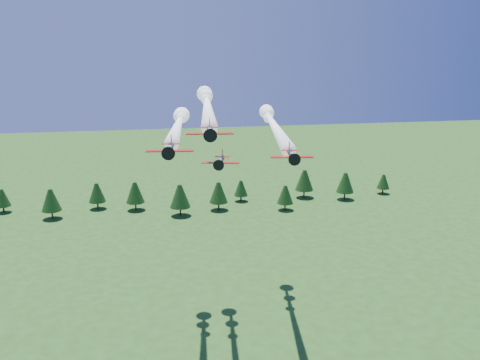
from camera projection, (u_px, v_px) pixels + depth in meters
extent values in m
cylinder|color=black|center=(210.00, 131.00, 76.98)|extent=(1.43, 5.06, 0.92)
cone|color=black|center=(210.00, 135.00, 74.17)|extent=(1.01, 0.92, 0.92)
cone|color=black|center=(210.00, 135.00, 73.64)|extent=(0.45, 0.46, 0.41)
cylinder|color=black|center=(210.00, 136.00, 73.49)|extent=(1.93, 0.24, 1.94)
cube|color=red|center=(210.00, 134.00, 76.70)|extent=(6.93, 1.95, 0.11)
cube|color=red|center=(209.00, 127.00, 80.13)|extent=(2.75, 1.06, 0.06)
cube|color=red|center=(209.00, 122.00, 80.03)|extent=(0.17, 0.88, 1.34)
ellipsoid|color=#86B7CF|center=(210.00, 130.00, 76.08)|extent=(0.78, 1.17, 0.58)
sphere|color=white|center=(207.00, 100.00, 117.01)|extent=(2.30, 2.30, 2.30)
sphere|color=white|center=(206.00, 97.00, 122.17)|extent=(3.00, 3.00, 3.00)
sphere|color=white|center=(206.00, 95.00, 127.32)|extent=(3.70, 3.70, 3.70)
cylinder|color=black|center=(170.00, 148.00, 86.38)|extent=(1.67, 5.67, 1.03)
cone|color=black|center=(169.00, 152.00, 83.24)|extent=(1.13, 1.04, 1.03)
cone|color=black|center=(168.00, 153.00, 82.64)|extent=(0.51, 0.51, 0.45)
cylinder|color=black|center=(168.00, 154.00, 82.47)|extent=(2.16, 0.29, 2.17)
cube|color=red|center=(170.00, 151.00, 86.07)|extent=(7.76, 2.27, 0.12)
cube|color=red|center=(171.00, 144.00, 89.91)|extent=(3.08, 1.22, 0.07)
cube|color=red|center=(171.00, 139.00, 89.80)|extent=(0.21, 0.99, 1.50)
ellipsoid|color=#86B7CF|center=(169.00, 147.00, 85.38)|extent=(0.88, 1.32, 0.65)
sphere|color=white|center=(180.00, 119.00, 117.64)|extent=(2.30, 2.30, 2.30)
sphere|color=white|center=(181.00, 117.00, 121.50)|extent=(3.00, 3.00, 3.00)
sphere|color=white|center=(182.00, 114.00, 125.36)|extent=(3.70, 3.70, 3.70)
cylinder|color=black|center=(292.00, 155.00, 86.67)|extent=(1.64, 5.16, 0.94)
cone|color=black|center=(294.00, 159.00, 83.82)|extent=(1.05, 0.97, 0.94)
cone|color=black|center=(294.00, 159.00, 83.27)|extent=(0.47, 0.48, 0.41)
cylinder|color=black|center=(295.00, 160.00, 83.12)|extent=(1.96, 0.32, 1.97)
cube|color=red|center=(292.00, 157.00, 86.39)|extent=(7.06, 2.24, 0.11)
cube|color=red|center=(289.00, 150.00, 89.89)|extent=(2.81, 1.17, 0.07)
cube|color=red|center=(289.00, 146.00, 89.78)|extent=(0.21, 0.90, 1.36)
ellipsoid|color=#86B7CF|center=(292.00, 154.00, 85.76)|extent=(0.83, 1.21, 0.59)
sphere|color=white|center=(269.00, 117.00, 128.52)|extent=(2.30, 2.30, 2.30)
sphere|color=white|center=(267.00, 114.00, 133.92)|extent=(3.00, 3.00, 3.00)
sphere|color=white|center=(265.00, 111.00, 139.32)|extent=(3.70, 3.70, 3.70)
cylinder|color=black|center=(221.00, 161.00, 91.84)|extent=(2.01, 4.89, 0.89)
cone|color=black|center=(219.00, 164.00, 89.13)|extent=(1.06, 0.99, 0.89)
cone|color=black|center=(219.00, 165.00, 88.61)|extent=(0.48, 0.48, 0.39)
cylinder|color=black|center=(219.00, 165.00, 88.46)|extent=(1.83, 0.48, 1.87)
cube|color=red|center=(220.00, 163.00, 91.57)|extent=(6.70, 2.74, 0.11)
cube|color=red|center=(222.00, 157.00, 94.88)|extent=(2.69, 1.35, 0.06)
cube|color=red|center=(222.00, 153.00, 94.79)|extent=(0.28, 0.84, 1.29)
ellipsoid|color=#86B7CF|center=(220.00, 160.00, 90.97)|extent=(0.88, 1.19, 0.56)
cylinder|color=#382314|center=(4.00, 209.00, 197.96)|extent=(0.60, 0.60, 2.50)
cone|color=#14350F|center=(2.00, 198.00, 196.82)|extent=(5.72, 5.72, 6.43)
cylinder|color=#382314|center=(304.00, 194.00, 216.62)|extent=(0.60, 0.60, 3.21)
cone|color=#14350F|center=(304.00, 180.00, 215.15)|extent=(7.34, 7.34, 8.26)
cylinder|color=#382314|center=(180.00, 211.00, 194.47)|extent=(0.60, 0.60, 3.26)
cone|color=#14350F|center=(180.00, 196.00, 192.98)|extent=(7.45, 7.45, 8.38)
cylinder|color=#382314|center=(285.00, 207.00, 200.85)|extent=(0.60, 0.60, 2.67)
cone|color=#14350F|center=(285.00, 194.00, 199.63)|extent=(6.11, 6.11, 6.87)
cylinder|color=#382314|center=(241.00, 198.00, 211.75)|extent=(0.60, 0.60, 2.38)
cone|color=#14350F|center=(241.00, 188.00, 210.66)|extent=(5.43, 5.43, 6.11)
cylinder|color=#382314|center=(345.00, 196.00, 214.07)|extent=(0.60, 0.60, 3.07)
cone|color=#14350F|center=(345.00, 182.00, 212.67)|extent=(7.02, 7.02, 7.89)
cylinder|color=#382314|center=(98.00, 205.00, 202.24)|extent=(0.60, 0.60, 2.80)
cone|color=#14350F|center=(97.00, 193.00, 200.96)|extent=(6.41, 6.41, 7.21)
cylinder|color=#382314|center=(219.00, 206.00, 200.81)|extent=(0.60, 0.60, 3.02)
cone|color=#14350F|center=(218.00, 192.00, 199.43)|extent=(6.91, 6.91, 7.77)
cylinder|color=#382314|center=(383.00, 191.00, 222.15)|extent=(0.60, 0.60, 2.30)
cone|color=#14350F|center=(383.00, 181.00, 221.10)|extent=(5.26, 5.26, 5.92)
cylinder|color=#382314|center=(52.00, 215.00, 191.06)|extent=(0.60, 0.60, 3.08)
cone|color=#14350F|center=(51.00, 200.00, 189.66)|extent=(7.03, 7.03, 7.91)
cylinder|color=#382314|center=(136.00, 206.00, 200.74)|extent=(0.60, 0.60, 3.03)
cone|color=#14350F|center=(135.00, 192.00, 199.36)|extent=(6.92, 6.92, 7.78)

